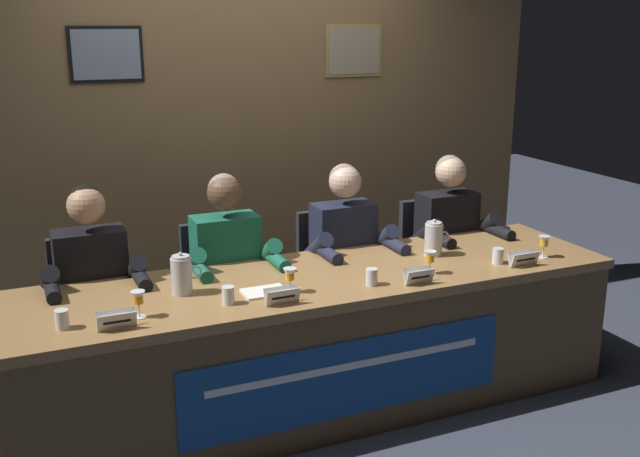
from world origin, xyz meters
name	(u,v)px	position (x,y,z in m)	size (l,w,h in m)	color
ground_plane	(320,402)	(0.00, 0.00, 0.00)	(12.00, 12.00, 0.00)	#383D4C
wall_back_panelled	(237,131)	(0.00, 1.36, 1.30)	(4.39, 0.14, 2.60)	#937047
conference_table	(328,324)	(0.00, -0.11, 0.51)	(3.19, 0.84, 0.73)	olive
chair_far_left	(94,322)	(-1.08, 0.60, 0.42)	(0.44, 0.44, 0.88)	black
panelist_far_left	(94,286)	(-1.08, 0.40, 0.70)	(0.51, 0.48, 1.21)	black
nameplate_far_left	(116,320)	(-1.07, -0.29, 0.77)	(0.16, 0.06, 0.08)	white
juice_glass_far_left	(138,299)	(-0.96, -0.20, 0.82)	(0.06, 0.06, 0.12)	white
water_cup_far_left	(62,320)	(-1.28, -0.20, 0.77)	(0.06, 0.06, 0.08)	silver
chair_center_left	(222,302)	(-0.36, 0.60, 0.42)	(0.44, 0.44, 0.88)	black
panelist_center_left	(230,268)	(-0.36, 0.40, 0.70)	(0.51, 0.48, 1.21)	black
nameplate_center_left	(282,296)	(-0.33, -0.31, 0.77)	(0.16, 0.06, 0.08)	white
juice_glass_center_left	(290,276)	(-0.24, -0.18, 0.82)	(0.06, 0.06, 0.12)	white
water_cup_center_left	(228,296)	(-0.55, -0.20, 0.77)	(0.06, 0.06, 0.08)	silver
chair_center_right	(335,285)	(0.36, 0.60, 0.42)	(0.44, 0.44, 0.88)	black
panelist_center_right	(349,252)	(0.36, 0.40, 0.70)	(0.51, 0.48, 1.21)	black
nameplate_center_right	(419,276)	(0.40, -0.32, 0.77)	(0.15, 0.06, 0.08)	white
juice_glass_center_right	(430,258)	(0.53, -0.21, 0.82)	(0.06, 0.06, 0.12)	white
water_cup_center_right	(372,278)	(0.18, -0.24, 0.77)	(0.06, 0.06, 0.08)	silver
chair_far_right	(434,270)	(1.08, 0.60, 0.42)	(0.44, 0.44, 0.88)	black
panelist_far_right	(453,238)	(1.08, 0.40, 0.70)	(0.51, 0.48, 1.21)	black
nameplate_far_right	(524,259)	(1.06, -0.30, 0.77)	(0.17, 0.06, 0.08)	white
juice_glass_far_right	(544,243)	(1.26, -0.22, 0.82)	(0.06, 0.06, 0.12)	white
water_cup_far_right	(498,257)	(0.96, -0.21, 0.77)	(0.06, 0.06, 0.08)	silver
water_pitcher_left_side	(182,275)	(-0.72, 0.02, 0.83)	(0.15, 0.10, 0.21)	silver
water_pitcher_right_side	(434,239)	(0.72, 0.06, 0.83)	(0.15, 0.10, 0.21)	silver
document_stack_center_left	(265,292)	(-0.35, -0.13, 0.74)	(0.21, 0.15, 0.01)	white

